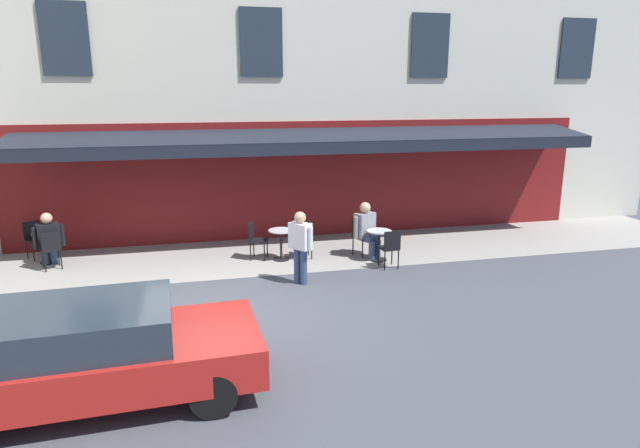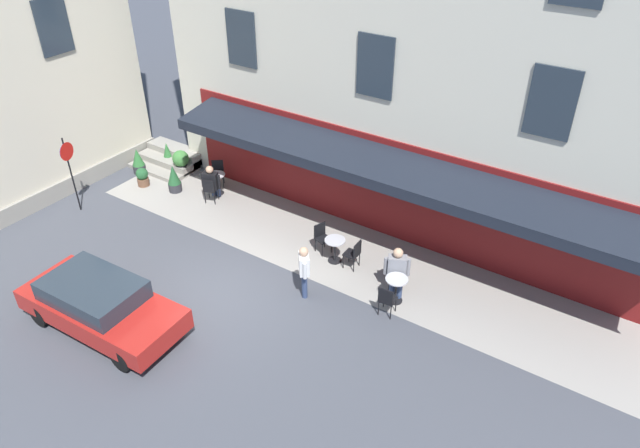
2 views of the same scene
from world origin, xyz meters
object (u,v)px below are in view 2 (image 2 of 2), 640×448
at_px(walking_pedestrian_in_white, 304,268).
at_px(potted_plant_entrance_left, 168,154).
at_px(cafe_chair_black_kerbside, 218,171).
at_px(cafe_table_streetside, 396,286).
at_px(cafe_table_mid_terrace, 217,181).
at_px(potted_plant_by_steps, 181,161).
at_px(cafe_chair_black_near_door, 396,270).
at_px(cafe_chair_black_facing_street, 387,299).
at_px(potted_plant_mid_terrace, 142,177).
at_px(no_parking_sign, 69,162).
at_px(potted_plant_entrance_right, 174,179).
at_px(cafe_chair_black_by_window, 210,189).
at_px(seated_companion_in_grey, 397,270).
at_px(potted_plant_under_sign, 138,161).
at_px(seated_patron_in_black, 212,181).
at_px(cafe_chair_black_corner_left, 322,236).
at_px(cafe_table_near_entrance, 335,247).
at_px(cafe_chair_black_under_awning, 354,252).
at_px(parked_car_red, 100,304).

bearing_deg(walking_pedestrian_in_white, potted_plant_entrance_left, -21.23).
distance_m(cafe_chair_black_kerbside, cafe_table_streetside, 8.40).
height_order(cafe_table_mid_terrace, potted_plant_by_steps, potted_plant_by_steps).
relative_size(cafe_chair_black_near_door, potted_plant_entrance_left, 0.99).
relative_size(cafe_table_mid_terrace, cafe_chair_black_near_door, 0.82).
xyz_separation_m(cafe_chair_black_facing_street, potted_plant_mid_terrace, (10.37, -1.22, -0.21)).
bearing_deg(no_parking_sign, potted_plant_entrance_right, -123.13).
bearing_deg(cafe_chair_black_by_window, potted_plant_entrance_right, 3.73).
height_order(walking_pedestrian_in_white, potted_plant_entrance_left, walking_pedestrian_in_white).
bearing_deg(seated_companion_in_grey, potted_plant_under_sign, -4.23).
distance_m(cafe_table_mid_terrace, cafe_table_streetside, 7.90).
xyz_separation_m(cafe_chair_black_near_door, walking_pedestrian_in_white, (1.86, 1.70, 0.37)).
distance_m(cafe_table_mid_terrace, seated_patron_in_black, 0.47).
bearing_deg(cafe_chair_black_kerbside, cafe_table_mid_terrace, 128.50).
height_order(cafe_chair_black_near_door, seated_patron_in_black, seated_patron_in_black).
height_order(cafe_chair_black_facing_street, potted_plant_entrance_left, potted_plant_entrance_left).
bearing_deg(potted_plant_by_steps, potted_plant_entrance_right, 122.89).
xyz_separation_m(seated_patron_in_black, seated_companion_in_grey, (-7.40, 0.87, 0.02)).
bearing_deg(potted_plant_mid_terrace, potted_plant_by_steps, -113.16).
xyz_separation_m(cafe_table_mid_terrace, potted_plant_by_steps, (2.00, -0.31, 0.05)).
height_order(cafe_chair_black_by_window, potted_plant_mid_terrace, cafe_chair_black_by_window).
bearing_deg(walking_pedestrian_in_white, cafe_chair_black_corner_left, -69.41).
bearing_deg(cafe_table_near_entrance, walking_pedestrian_in_white, 94.44).
bearing_deg(cafe_chair_black_under_awning, cafe_table_near_entrance, 2.06).
bearing_deg(cafe_table_mid_terrace, walking_pedestrian_in_white, 153.65).
bearing_deg(no_parking_sign, potted_plant_under_sign, -82.86).
bearing_deg(cafe_chair_black_near_door, cafe_chair_black_kerbside, -11.27).
relative_size(walking_pedestrian_in_white, potted_plant_by_steps, 1.66).
bearing_deg(cafe_table_mid_terrace, potted_plant_under_sign, 7.46).
relative_size(cafe_chair_black_near_door, seated_companion_in_grey, 0.67).
xyz_separation_m(cafe_chair_black_corner_left, seated_patron_in_black, (4.71, -0.43, 0.16)).
relative_size(cafe_chair_black_corner_left, potted_plant_mid_terrace, 1.35).
xyz_separation_m(seated_patron_in_black, parked_car_red, (-1.89, 6.14, 0.01)).
height_order(seated_companion_in_grey, walking_pedestrian_in_white, walking_pedestrian_in_white).
distance_m(cafe_chair_black_corner_left, potted_plant_mid_terrace, 7.44).
xyz_separation_m(cafe_chair_black_kerbside, potted_plant_by_steps, (1.61, 0.19, -0.01)).
relative_size(seated_companion_in_grey, parked_car_red, 0.31).
height_order(cafe_table_mid_terrace, no_parking_sign, no_parking_sign).
height_order(cafe_chair_black_near_door, parked_car_red, parked_car_red).
height_order(cafe_table_mid_terrace, cafe_chair_black_kerbside, cafe_chair_black_kerbside).
height_order(cafe_chair_black_kerbside, no_parking_sign, no_parking_sign).
distance_m(cafe_chair_black_corner_left, seated_patron_in_black, 4.73).
relative_size(cafe_table_near_entrance, cafe_chair_black_under_awning, 0.82).
xyz_separation_m(seated_companion_in_grey, potted_plant_by_steps, (9.55, -1.57, -0.18)).
xyz_separation_m(cafe_table_mid_terrace, parked_car_red, (-2.04, 6.53, 0.22)).
relative_size(cafe_table_streetside, cafe_chair_black_facing_street, 0.82).
bearing_deg(seated_patron_in_black, cafe_chair_black_under_awning, 174.01).
bearing_deg(cafe_chair_black_by_window, parked_car_red, 106.96).
xyz_separation_m(cafe_chair_black_corner_left, potted_plant_entrance_left, (7.80, -1.37, -0.10)).
distance_m(cafe_table_streetside, cafe_chair_black_near_door, 0.63).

